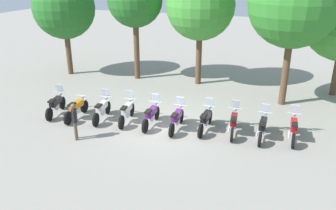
{
  "coord_description": "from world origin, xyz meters",
  "views": [
    {
      "loc": [
        5.23,
        -13.56,
        6.89
      ],
      "look_at": [
        0.0,
        0.5,
        0.9
      ],
      "focal_mm": 37.0,
      "sensor_mm": 36.0,
      "label": 1
    }
  ],
  "objects_px": {
    "motorcycle_0": "(56,104)",
    "motorcycle_3": "(127,112)",
    "motorcycle_1": "(76,108)",
    "tree_0": "(64,8)",
    "motorcycle_8": "(263,127)",
    "tree_3": "(295,2)",
    "motorcycle_6": "(206,120)",
    "tree_1": "(135,0)",
    "motorcycle_7": "(234,123)",
    "motorcycle_9": "(293,128)",
    "motorcycle_2": "(102,109)",
    "person_0": "(75,119)",
    "motorcycle_4": "(151,115)",
    "motorcycle_5": "(177,119)",
    "tree_2": "(200,6)"
  },
  "relations": [
    {
      "from": "motorcycle_2",
      "to": "motorcycle_9",
      "type": "bearing_deg",
      "value": -92.82
    },
    {
      "from": "motorcycle_6",
      "to": "tree_3",
      "type": "xyz_separation_m",
      "value": [
        3.05,
        4.6,
        4.79
      ]
    },
    {
      "from": "motorcycle_6",
      "to": "motorcycle_5",
      "type": "bearing_deg",
      "value": 106.42
    },
    {
      "from": "motorcycle_8",
      "to": "motorcycle_9",
      "type": "distance_m",
      "value": 1.28
    },
    {
      "from": "motorcycle_2",
      "to": "motorcycle_9",
      "type": "xyz_separation_m",
      "value": [
        8.73,
        1.01,
        0.0
      ]
    },
    {
      "from": "motorcycle_4",
      "to": "motorcycle_6",
      "type": "height_order",
      "value": "same"
    },
    {
      "from": "motorcycle_7",
      "to": "motorcycle_6",
      "type": "bearing_deg",
      "value": 89.09
    },
    {
      "from": "motorcycle_4",
      "to": "motorcycle_7",
      "type": "bearing_deg",
      "value": -85.59
    },
    {
      "from": "motorcycle_4",
      "to": "motorcycle_9",
      "type": "bearing_deg",
      "value": -85.64
    },
    {
      "from": "motorcycle_7",
      "to": "tree_3",
      "type": "xyz_separation_m",
      "value": [
        1.81,
        4.48,
        4.79
      ]
    },
    {
      "from": "motorcycle_0",
      "to": "motorcycle_2",
      "type": "relative_size",
      "value": 0.99
    },
    {
      "from": "motorcycle_7",
      "to": "tree_1",
      "type": "distance_m",
      "value": 10.6
    },
    {
      "from": "motorcycle_0",
      "to": "motorcycle_6",
      "type": "height_order",
      "value": "same"
    },
    {
      "from": "motorcycle_5",
      "to": "motorcycle_0",
      "type": "bearing_deg",
      "value": 91.02
    },
    {
      "from": "motorcycle_3",
      "to": "tree_1",
      "type": "height_order",
      "value": "tree_1"
    },
    {
      "from": "motorcycle_2",
      "to": "person_0",
      "type": "relative_size",
      "value": 1.33
    },
    {
      "from": "motorcycle_5",
      "to": "motorcycle_1",
      "type": "bearing_deg",
      "value": 92.73
    },
    {
      "from": "motorcycle_1",
      "to": "motorcycle_7",
      "type": "bearing_deg",
      "value": -86.84
    },
    {
      "from": "motorcycle_4",
      "to": "motorcycle_6",
      "type": "bearing_deg",
      "value": -84.57
    },
    {
      "from": "tree_0",
      "to": "tree_1",
      "type": "height_order",
      "value": "tree_1"
    },
    {
      "from": "motorcycle_6",
      "to": "tree_1",
      "type": "height_order",
      "value": "tree_1"
    },
    {
      "from": "motorcycle_3",
      "to": "motorcycle_1",
      "type": "bearing_deg",
      "value": 91.98
    },
    {
      "from": "motorcycle_4",
      "to": "motorcycle_6",
      "type": "xyz_separation_m",
      "value": [
        2.49,
        0.37,
        0.0
      ]
    },
    {
      "from": "motorcycle_3",
      "to": "motorcycle_6",
      "type": "relative_size",
      "value": 1.0
    },
    {
      "from": "motorcycle_1",
      "to": "motorcycle_8",
      "type": "xyz_separation_m",
      "value": [
        8.72,
        0.98,
        0.01
      ]
    },
    {
      "from": "motorcycle_9",
      "to": "tree_3",
      "type": "distance_m",
      "value": 6.38
    },
    {
      "from": "motorcycle_5",
      "to": "tree_2",
      "type": "bearing_deg",
      "value": 4.55
    },
    {
      "from": "motorcycle_4",
      "to": "tree_0",
      "type": "distance_m",
      "value": 11.06
    },
    {
      "from": "person_0",
      "to": "tree_1",
      "type": "distance_m",
      "value": 9.9
    },
    {
      "from": "motorcycle_4",
      "to": "motorcycle_5",
      "type": "xyz_separation_m",
      "value": [
        1.25,
        0.01,
        0.0
      ]
    },
    {
      "from": "motorcycle_0",
      "to": "motorcycle_3",
      "type": "distance_m",
      "value": 3.76
    },
    {
      "from": "motorcycle_1",
      "to": "tree_1",
      "type": "relative_size",
      "value": 0.32
    },
    {
      "from": "person_0",
      "to": "tree_2",
      "type": "bearing_deg",
      "value": 46.94
    },
    {
      "from": "motorcycle_2",
      "to": "motorcycle_3",
      "type": "relative_size",
      "value": 1.0
    },
    {
      "from": "motorcycle_3",
      "to": "motorcycle_9",
      "type": "bearing_deg",
      "value": -92.31
    },
    {
      "from": "motorcycle_2",
      "to": "tree_1",
      "type": "xyz_separation_m",
      "value": [
        -1.26,
        6.7,
        4.49
      ]
    },
    {
      "from": "motorcycle_8",
      "to": "motorcycle_3",
      "type": "bearing_deg",
      "value": 95.11
    },
    {
      "from": "motorcycle_2",
      "to": "motorcycle_7",
      "type": "bearing_deg",
      "value": -93.1
    },
    {
      "from": "motorcycle_7",
      "to": "tree_1",
      "type": "height_order",
      "value": "tree_1"
    },
    {
      "from": "motorcycle_8",
      "to": "tree_3",
      "type": "distance_m",
      "value": 6.59
    },
    {
      "from": "motorcycle_1",
      "to": "tree_0",
      "type": "bearing_deg",
      "value": 32.87
    },
    {
      "from": "motorcycle_0",
      "to": "motorcycle_8",
      "type": "distance_m",
      "value": 10.02
    },
    {
      "from": "motorcycle_1",
      "to": "motorcycle_3",
      "type": "xyz_separation_m",
      "value": [
        2.49,
        0.47,
        0.01
      ]
    },
    {
      "from": "motorcycle_2",
      "to": "person_0",
      "type": "bearing_deg",
      "value": 171.37
    },
    {
      "from": "motorcycle_5",
      "to": "tree_1",
      "type": "bearing_deg",
      "value": 34.5
    },
    {
      "from": "person_0",
      "to": "tree_2",
      "type": "relative_size",
      "value": 0.24
    },
    {
      "from": "motorcycle_9",
      "to": "person_0",
      "type": "xyz_separation_m",
      "value": [
        -8.69,
        -3.24,
        0.43
      ]
    },
    {
      "from": "motorcycle_7",
      "to": "motorcycle_0",
      "type": "bearing_deg",
      "value": 89.78
    },
    {
      "from": "motorcycle_9",
      "to": "tree_0",
      "type": "bearing_deg",
      "value": 68.46
    },
    {
      "from": "motorcycle_7",
      "to": "tree_0",
      "type": "xyz_separation_m",
      "value": [
        -12.29,
        5.35,
        3.9
      ]
    }
  ]
}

